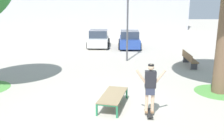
{
  "coord_description": "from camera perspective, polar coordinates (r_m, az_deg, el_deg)",
  "views": [
    {
      "loc": [
        0.46,
        -8.75,
        3.62
      ],
      "look_at": [
        0.5,
        1.28,
        1.0
      ],
      "focal_mm": 39.65,
      "sensor_mm": 36.0,
      "label": 1
    }
  ],
  "objects": [
    {
      "name": "car_blue",
      "position": [
        22.05,
        3.82,
        6.98
      ],
      "size": [
        2.04,
        4.26,
        1.5
      ],
      "color": "#28479E",
      "rests_on": "ground"
    },
    {
      "name": "car_white",
      "position": [
        22.61,
        -3.3,
        7.17
      ],
      "size": [
        1.96,
        4.22,
        1.5
      ],
      "color": "silver",
      "rests_on": "ground"
    },
    {
      "name": "skater",
      "position": [
        8.27,
        8.61,
        -3.48
      ],
      "size": [
        1.0,
        0.29,
        1.69
      ],
      "color": "beige",
      "rests_on": "skateboard"
    },
    {
      "name": "ground_plane",
      "position": [
        9.48,
        -3.03,
        -7.83
      ],
      "size": [
        120.0,
        120.0,
        0.0
      ],
      "primitive_type": "plane",
      "color": "#B2AA9E"
    },
    {
      "name": "skateboard",
      "position": [
        8.62,
        8.36,
        -9.78
      ],
      "size": [
        0.24,
        0.81,
        0.09
      ],
      "color": "black",
      "rests_on": "ground"
    },
    {
      "name": "skate_box",
      "position": [
        9.11,
        0.04,
        -5.96
      ],
      "size": [
        1.18,
        2.02,
        0.46
      ],
      "color": "#237A4C",
      "rests_on": "ground"
    },
    {
      "name": "light_post",
      "position": [
        16.39,
        3.44,
        15.34
      ],
      "size": [
        0.36,
        0.36,
        5.83
      ],
      "color": "#4C4C51",
      "rests_on": "ground"
    },
    {
      "name": "grass_patch_near_right",
      "position": [
        11.68,
        23.26,
        -4.63
      ],
      "size": [
        2.09,
        2.09,
        0.01
      ],
      "primitive_type": "cylinder",
      "color": "#519342",
      "rests_on": "ground"
    },
    {
      "name": "park_bench",
      "position": [
        15.99,
        17.16,
        2.54
      ],
      "size": [
        0.56,
        2.42,
        0.83
      ],
      "color": "brown",
      "rests_on": "ground"
    }
  ]
}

